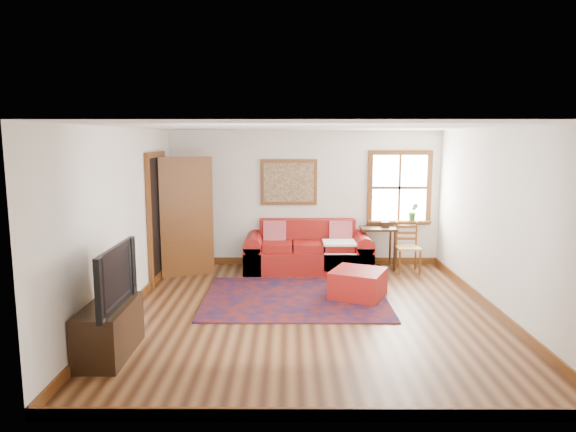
{
  "coord_description": "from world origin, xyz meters",
  "views": [
    {
      "loc": [
        -0.28,
        -6.74,
        2.36
      ],
      "look_at": [
        -0.31,
        0.6,
        1.24
      ],
      "focal_mm": 32.0,
      "sensor_mm": 36.0,
      "label": 1
    }
  ],
  "objects_px": {
    "red_ottoman": "(358,284)",
    "side_table": "(378,234)",
    "media_cabinet": "(109,330)",
    "red_leather_sofa": "(308,254)",
    "ladder_back_chair": "(408,245)"
  },
  "relations": [
    {
      "from": "red_ottoman",
      "to": "side_table",
      "type": "distance_m",
      "value": 1.87
    },
    {
      "from": "red_ottoman",
      "to": "media_cabinet",
      "type": "xyz_separation_m",
      "value": [
        -2.99,
        -2.08,
        0.08
      ]
    },
    {
      "from": "red_leather_sofa",
      "to": "ladder_back_chair",
      "type": "distance_m",
      "value": 1.78
    },
    {
      "from": "red_ottoman",
      "to": "ladder_back_chair",
      "type": "bearing_deg",
      "value": 78.03
    },
    {
      "from": "red_ottoman",
      "to": "media_cabinet",
      "type": "bearing_deg",
      "value": -121.72
    },
    {
      "from": "side_table",
      "to": "ladder_back_chair",
      "type": "bearing_deg",
      "value": -23.24
    },
    {
      "from": "ladder_back_chair",
      "to": "media_cabinet",
      "type": "height_order",
      "value": "ladder_back_chair"
    },
    {
      "from": "ladder_back_chair",
      "to": "red_ottoman",
      "type": "bearing_deg",
      "value": -125.45
    },
    {
      "from": "red_ottoman",
      "to": "side_table",
      "type": "xyz_separation_m",
      "value": [
        0.58,
        1.73,
        0.43
      ]
    },
    {
      "from": "red_ottoman",
      "to": "ladder_back_chair",
      "type": "height_order",
      "value": "ladder_back_chair"
    },
    {
      "from": "red_ottoman",
      "to": "ladder_back_chair",
      "type": "xyz_separation_m",
      "value": [
        1.08,
        1.51,
        0.27
      ]
    },
    {
      "from": "side_table",
      "to": "ladder_back_chair",
      "type": "xyz_separation_m",
      "value": [
        0.5,
        -0.21,
        -0.16
      ]
    },
    {
      "from": "side_table",
      "to": "ladder_back_chair",
      "type": "height_order",
      "value": "ladder_back_chair"
    },
    {
      "from": "red_ottoman",
      "to": "red_leather_sofa",
      "type": "bearing_deg",
      "value": 136.21
    },
    {
      "from": "red_ottoman",
      "to": "side_table",
      "type": "height_order",
      "value": "side_table"
    }
  ]
}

